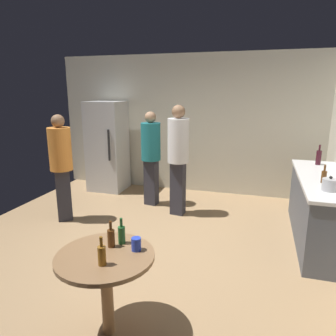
{
  "coord_description": "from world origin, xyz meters",
  "views": [
    {
      "loc": [
        1.44,
        -3.49,
        2.01
      ],
      "look_at": [
        0.36,
        0.12,
        1.08
      ],
      "focal_mm": 33.51,
      "sensor_mm": 36.0,
      "label": 1
    }
  ],
  "objects": [
    {
      "name": "refrigerator",
      "position": [
        -1.55,
        2.2,
        0.9
      ],
      "size": [
        0.7,
        0.68,
        1.8
      ],
      "color": "silver",
      "rests_on": "ground_plane"
    },
    {
      "name": "beer_bottle_brown",
      "position": [
        0.3,
        -1.32,
        0.82
      ],
      "size": [
        0.06,
        0.06,
        0.23
      ],
      "color": "#593314",
      "rests_on": "foreground_table"
    },
    {
      "name": "wall_back",
      "position": [
        0.0,
        2.63,
        1.35
      ],
      "size": [
        5.32,
        0.06,
        2.7
      ],
      "primitive_type": "cube",
      "color": "beige",
      "rests_on": "ground_plane"
    },
    {
      "name": "ground_plane",
      "position": [
        0.0,
        0.0,
        -0.05
      ],
      "size": [
        5.2,
        5.2,
        0.1
      ],
      "primitive_type": "cube",
      "color": "#9E7C56"
    },
    {
      "name": "kettle",
      "position": [
        2.23,
        0.3,
        0.97
      ],
      "size": [
        0.24,
        0.17,
        0.18
      ],
      "color": "#B2B2B7",
      "rests_on": "kitchen_counter"
    },
    {
      "name": "plastic_cup_blue",
      "position": [
        0.52,
        -1.32,
        0.79
      ],
      "size": [
        0.08,
        0.08,
        0.11
      ],
      "primitive_type": "cylinder",
      "color": "blue",
      "rests_on": "foreground_table"
    },
    {
      "name": "beer_bottle_green",
      "position": [
        0.36,
        -1.24,
        0.82
      ],
      "size": [
        0.06,
        0.06,
        0.23
      ],
      "color": "#26662D",
      "rests_on": "foreground_table"
    },
    {
      "name": "kitchen_counter",
      "position": [
        2.28,
        0.91,
        0.45
      ],
      "size": [
        0.64,
        2.09,
        0.9
      ],
      "color": "#4C515B",
      "rests_on": "ground_plane"
    },
    {
      "name": "person_in_teal_shirt",
      "position": [
        -0.39,
        1.59,
        0.97
      ],
      "size": [
        0.39,
        0.39,
        1.66
      ],
      "rotation": [
        0.0,
        0.0,
        -1.72
      ],
      "color": "#2D2D38",
      "rests_on": "ground_plane"
    },
    {
      "name": "beer_bottle_amber",
      "position": [
        0.36,
        -1.6,
        0.82
      ],
      "size": [
        0.06,
        0.06,
        0.23
      ],
      "color": "#8C5919",
      "rests_on": "foreground_table"
    },
    {
      "name": "person_in_orange_shirt",
      "position": [
        -1.46,
        0.52,
        0.98
      ],
      "size": [
        0.47,
        0.47,
        1.67
      ],
      "rotation": [
        0.0,
        0.0,
        -0.97
      ],
      "color": "#2D2D38",
      "rests_on": "ground_plane"
    },
    {
      "name": "foreground_table",
      "position": [
        0.31,
        -1.46,
        0.63
      ],
      "size": [
        0.8,
        0.8,
        0.73
      ],
      "color": "olive",
      "rests_on": "ground_plane"
    },
    {
      "name": "beer_bottle_on_counter",
      "position": [
        2.22,
        0.62,
        0.98
      ],
      "size": [
        0.06,
        0.06,
        0.23
      ],
      "color": "#593314",
      "rests_on": "kitchen_counter"
    },
    {
      "name": "wine_bottle_on_counter",
      "position": [
        2.31,
        1.67,
        1.02
      ],
      "size": [
        0.08,
        0.08,
        0.31
      ],
      "color": "#3F141E",
      "rests_on": "kitchen_counter"
    },
    {
      "name": "person_in_white_shirt",
      "position": [
        0.19,
        1.27,
        1.06
      ],
      "size": [
        0.38,
        0.38,
        1.8
      ],
      "rotation": [
        0.0,
        0.0,
        -1.7
      ],
      "color": "#2D2D38",
      "rests_on": "ground_plane"
    }
  ]
}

